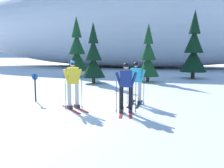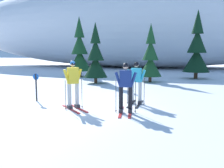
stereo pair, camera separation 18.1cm
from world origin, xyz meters
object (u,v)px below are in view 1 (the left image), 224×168
skier_yellow_jacket (73,84)px  pine_tree_far_right (194,50)px  pine_tree_center_right (148,58)px  pine_tree_far_left (77,52)px  trail_marker_post (35,86)px  pine_tree_center_left (93,58)px  skier_navy_jacket (126,87)px  skier_cyan_jacket (136,82)px

skier_yellow_jacket → pine_tree_far_right: (5.13, 12.40, 1.30)m
skier_yellow_jacket → pine_tree_center_right: 9.42m
pine_tree_far_left → trail_marker_post: (2.26, -10.51, -1.43)m
pine_tree_center_left → pine_tree_far_right: bearing=35.5°
skier_yellow_jacket → pine_tree_center_right: size_ratio=0.45×
pine_tree_far_left → skier_yellow_jacket: bearing=-68.8°
skier_navy_jacket → trail_marker_post: (-4.25, 1.08, -0.24)m
trail_marker_post → pine_tree_far_right: bearing=57.5°
pine_tree_far_left → pine_tree_center_right: 6.69m
pine_tree_center_left → trail_marker_post: bearing=-94.4°
skier_cyan_jacket → pine_tree_far_left: size_ratio=0.35×
skier_yellow_jacket → pine_tree_far_right: size_ratio=0.34×
skier_navy_jacket → pine_tree_far_right: pine_tree_far_right is taller
pine_tree_center_left → trail_marker_post: size_ratio=3.38×
pine_tree_center_left → skier_yellow_jacket: bearing=-77.6°
pine_tree_far_right → trail_marker_post: (-7.30, -11.47, -1.57)m
pine_tree_far_left → pine_tree_center_left: size_ratio=1.23×
skier_cyan_jacket → trail_marker_post: size_ratio=1.44×
pine_tree_center_left → pine_tree_center_right: bearing=25.1°
skier_navy_jacket → pine_tree_far_right: size_ratio=0.33×
skier_yellow_jacket → trail_marker_post: size_ratio=1.51×
skier_cyan_jacket → pine_tree_center_right: pine_tree_center_right is taller
skier_cyan_jacket → pine_tree_center_right: (-0.31, 7.70, 0.80)m
pine_tree_center_right → pine_tree_far_right: (3.27, 3.20, 0.54)m
pine_tree_far_right → pine_tree_far_left: bearing=-174.3°
pine_tree_far_left → trail_marker_post: pine_tree_far_left is taller
pine_tree_center_left → pine_tree_far_left: bearing=125.4°
skier_yellow_jacket → pine_tree_center_left: (-1.66, 7.55, 0.76)m
skier_navy_jacket → pine_tree_center_right: size_ratio=0.43×
pine_tree_center_right → skier_yellow_jacket: bearing=-101.4°
skier_cyan_jacket → trail_marker_post: skier_cyan_jacket is taller
skier_cyan_jacket → pine_tree_far_right: 11.38m
pine_tree_center_right → pine_tree_far_left: bearing=160.4°
skier_yellow_jacket → pine_tree_far_left: bearing=111.2°
pine_tree_far_left → pine_tree_far_right: pine_tree_far_right is taller
pine_tree_far_right → skier_cyan_jacket: bearing=-105.2°
pine_tree_center_left → pine_tree_center_right: 3.89m
skier_yellow_jacket → skier_cyan_jacket: bearing=34.6°
pine_tree_center_right → trail_marker_post: pine_tree_center_right is taller
pine_tree_center_left → skier_navy_jacket: bearing=-64.1°
trail_marker_post → pine_tree_center_right: bearing=64.0°
skier_cyan_jacket → trail_marker_post: bearing=-172.6°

